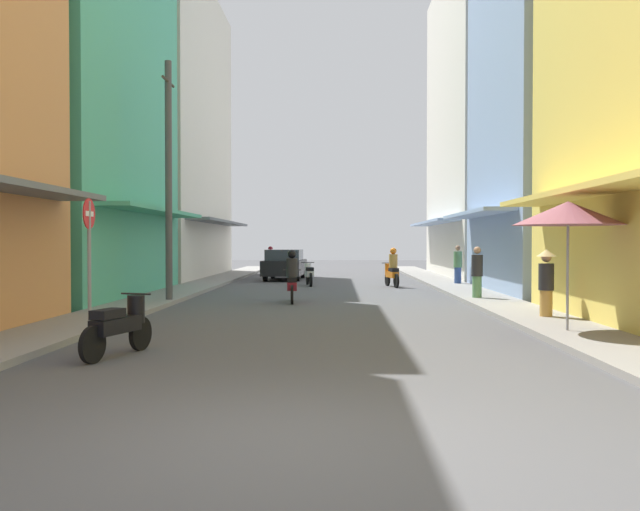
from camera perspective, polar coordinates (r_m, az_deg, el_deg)
name	(u,v)px	position (r m, az deg, el deg)	size (l,w,h in m)	color
ground_plane	(323,296)	(22.08, 0.27, -3.51)	(88.21, 88.21, 0.00)	#4C4C4F
sidewalk_left	(174,294)	(22.75, -12.54, -3.25)	(1.66, 48.10, 0.12)	gray
sidewalk_right	(474,294)	(22.54, 13.20, -3.29)	(1.66, 48.10, 0.12)	gray
building_left_mid	(48,56)	(23.82, -22.51, 15.69)	(7.05, 9.82, 15.63)	#4CB28C
building_left_far	(151,133)	(34.62, -14.40, 10.28)	(7.05, 12.75, 14.64)	silver
building_right_mid	(577,41)	(25.78, 21.39, 16.91)	(7.05, 8.20, 17.67)	#8CA5CC
building_right_far	(502,124)	(35.41, 15.47, 10.90)	(7.05, 11.83, 15.65)	silver
motorbike_orange	(392,269)	(26.56, 6.26, -1.21)	(0.62, 1.79, 1.58)	black
motorbike_black	(120,324)	(10.87, -16.96, -5.72)	(0.70, 1.76, 0.96)	black
motorbike_maroon	(292,279)	(19.62, -2.44, -2.04)	(0.55, 1.81, 1.58)	black
motorbike_red	(271,262)	(35.73, -4.23, -0.60)	(0.62, 1.79, 1.58)	black
motorbike_white	(309,273)	(27.22, -0.96, -1.57)	(0.57, 1.80, 0.96)	black
parked_car	(285,264)	(31.52, -3.08, -0.77)	(1.93, 4.17, 1.45)	black
pedestrian_crossing	(546,281)	(15.72, 19.01, -2.09)	(0.44, 0.44, 1.63)	#BF8C3F
pedestrian_foreground	(458,266)	(27.43, 11.85, -0.88)	(0.34, 0.34, 1.67)	#334C8C
pedestrian_far	(477,274)	(20.48, 13.46, -1.57)	(0.34, 0.34, 1.67)	#598C59
vendor_umbrella	(568,213)	(13.34, 20.70, 3.43)	(2.07, 2.07, 2.57)	#99999E
utility_pole	(169,180)	(19.82, -12.98, 6.39)	(0.20, 1.20, 7.08)	#4C4C4F
street_sign_no_entry	(89,246)	(13.55, -19.37, 0.76)	(0.07, 0.60, 2.65)	gray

